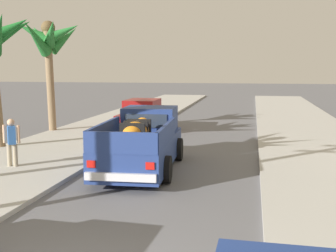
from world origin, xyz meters
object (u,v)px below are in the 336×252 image
(palm_tree_right_mid, at_px, (49,41))
(pedestrian, at_px, (12,141))
(car_left_mid, at_px, (143,116))
(pickup_truck, at_px, (142,143))

(palm_tree_right_mid, xyz_separation_m, pedestrian, (2.24, -7.23, -3.44))
(car_left_mid, bearing_deg, palm_tree_right_mid, -154.34)
(car_left_mid, bearing_deg, pedestrian, -100.91)
(palm_tree_right_mid, bearing_deg, pickup_truck, -45.76)
(pedestrian, bearing_deg, car_left_mid, 79.09)
(pickup_truck, distance_m, palm_tree_right_mid, 9.43)
(palm_tree_right_mid, height_order, pedestrian, palm_tree_right_mid)
(car_left_mid, xyz_separation_m, pedestrian, (-1.77, -9.16, 0.20))
(pedestrian, bearing_deg, pickup_truck, 14.09)
(pickup_truck, relative_size, palm_tree_right_mid, 0.99)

